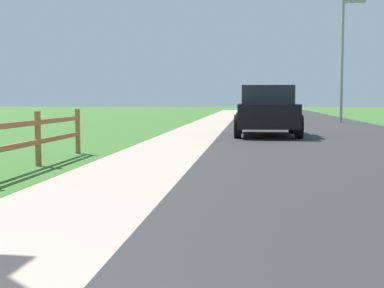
{
  "coord_description": "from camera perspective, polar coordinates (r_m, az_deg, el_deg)",
  "views": [
    {
      "loc": [
        1.07,
        -0.2,
        1.23
      ],
      "look_at": [
        0.16,
        8.29,
        0.53
      ],
      "focal_mm": 51.6,
      "sensor_mm": 36.0,
      "label": 1
    }
  ],
  "objects": [
    {
      "name": "ground_plane",
      "position": [
        25.26,
        3.7,
        1.9
      ],
      "size": [
        120.0,
        120.0,
        0.0
      ],
      "primitive_type": "plane",
      "color": "#3B6B2B"
    },
    {
      "name": "road_asphalt",
      "position": [
        27.34,
        11.23,
        2.04
      ],
      "size": [
        7.0,
        66.0,
        0.01
      ],
      "primitive_type": "cube",
      "color": "#2D2D2D",
      "rests_on": "ground"
    },
    {
      "name": "curb_concrete",
      "position": [
        27.53,
        -2.38,
        2.14
      ],
      "size": [
        6.0,
        66.0,
        0.01
      ],
      "primitive_type": "cube",
      "color": "tan",
      "rests_on": "ground"
    },
    {
      "name": "grass_verge",
      "position": [
        27.8,
        -5.44,
        2.15
      ],
      "size": [
        5.0,
        66.0,
        0.0
      ],
      "primitive_type": "cube",
      "color": "#3B6B2B",
      "rests_on": "ground"
    },
    {
      "name": "parked_suv_black",
      "position": [
        18.55,
        7.76,
        3.46
      ],
      "size": [
        2.13,
        4.29,
        1.66
      ],
      "color": "black",
      "rests_on": "ground"
    },
    {
      "name": "parked_car_red",
      "position": [
        29.02,
        7.06,
        3.78
      ],
      "size": [
        2.11,
        4.47,
        1.54
      ],
      "color": "maroon",
      "rests_on": "ground"
    },
    {
      "name": "parked_car_white",
      "position": [
        37.22,
        7.93,
        3.89
      ],
      "size": [
        2.17,
        4.81,
        1.43
      ],
      "color": "white",
      "rests_on": "ground"
    },
    {
      "name": "parked_car_silver",
      "position": [
        47.68,
        6.77,
        4.08
      ],
      "size": [
        2.09,
        5.04,
        1.45
      ],
      "color": "#B7BABF",
      "rests_on": "ground"
    },
    {
      "name": "street_lamp",
      "position": [
        29.58,
        15.5,
        9.41
      ],
      "size": [
        1.17,
        0.2,
        6.3
      ],
      "color": "gray",
      "rests_on": "ground"
    }
  ]
}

